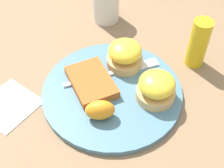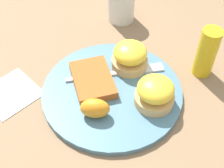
{
  "view_description": "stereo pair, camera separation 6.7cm",
  "coord_description": "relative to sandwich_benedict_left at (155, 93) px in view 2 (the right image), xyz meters",
  "views": [
    {
      "loc": [
        -0.34,
        0.28,
        0.53
      ],
      "look_at": [
        0.0,
        0.0,
        0.03
      ],
      "focal_mm": 50.0,
      "sensor_mm": 36.0,
      "label": 1
    },
    {
      "loc": [
        -0.38,
        0.23,
        0.53
      ],
      "look_at": [
        0.0,
        0.0,
        0.03
      ],
      "focal_mm": 50.0,
      "sensor_mm": 36.0,
      "label": 2
    }
  ],
  "objects": [
    {
      "name": "sandwich_benedict_left",
      "position": [
        0.0,
        0.0,
        0.0
      ],
      "size": [
        0.08,
        0.08,
        0.06
      ],
      "color": "tan",
      "rests_on": "plate"
    },
    {
      "name": "condiment_bottle",
      "position": [
        0.02,
        -0.16,
        0.02
      ],
      "size": [
        0.04,
        0.04,
        0.12
      ],
      "primitive_type": "cylinder",
      "color": "gold",
      "rests_on": "ground_plane"
    },
    {
      "name": "cup",
      "position": [
        0.3,
        -0.11,
        0.01
      ],
      "size": [
        0.11,
        0.07,
        0.1
      ],
      "color": "silver",
      "rests_on": "ground_plane"
    },
    {
      "name": "napkin",
      "position": [
        0.19,
        0.25,
        -0.04
      ],
      "size": [
        0.13,
        0.13,
        0.0
      ],
      "primitive_type": "cube",
      "rotation": [
        0.0,
        0.0,
        0.23
      ],
      "color": "white",
      "rests_on": "ground_plane"
    },
    {
      "name": "hashbrown_patty",
      "position": [
        0.11,
        0.08,
        -0.02
      ],
      "size": [
        0.14,
        0.11,
        0.02
      ],
      "primitive_type": "cube",
      "rotation": [
        0.0,
        0.0,
        -0.26
      ],
      "color": "#AF5723",
      "rests_on": "plate"
    },
    {
      "name": "sandwich_benedict_right",
      "position": [
        0.12,
        -0.02,
        0.0
      ],
      "size": [
        0.08,
        0.08,
        0.06
      ],
      "color": "tan",
      "rests_on": "plate"
    },
    {
      "name": "fork",
      "position": [
        0.11,
        0.01,
        -0.03
      ],
      "size": [
        0.09,
        0.22,
        0.0
      ],
      "color": "silver",
      "rests_on": "plate"
    },
    {
      "name": "plate",
      "position": [
        0.07,
        0.06,
        -0.04
      ],
      "size": [
        0.31,
        0.31,
        0.01
      ],
      "primitive_type": "cylinder",
      "color": "slate",
      "rests_on": "ground_plane"
    },
    {
      "name": "ground_plane",
      "position": [
        0.07,
        0.06,
        -0.04
      ],
      "size": [
        1.1,
        1.1,
        0.0
      ],
      "primitive_type": "plane",
      "color": "#846647"
    },
    {
      "name": "orange_wedge",
      "position": [
        0.03,
        0.12,
        -0.01
      ],
      "size": [
        0.06,
        0.07,
        0.04
      ],
      "primitive_type": "ellipsoid",
      "rotation": [
        0.0,
        0.0,
        0.96
      ],
      "color": "orange",
      "rests_on": "plate"
    }
  ]
}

